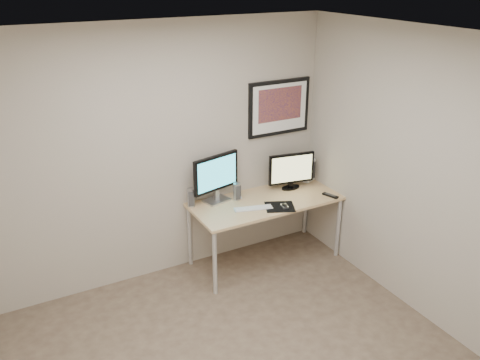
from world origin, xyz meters
The scene contains 13 objects.
room centered at (0.00, 0.45, 1.64)m, with size 3.60×3.60×3.60m.
desk centered at (1.00, 1.35, 0.66)m, with size 1.60×0.70×0.73m.
framed_art centered at (1.35, 1.68, 1.62)m, with size 0.75×0.04×0.60m.
monitor_large centered at (0.53, 1.58, 1.01)m, with size 0.56×0.24×0.51m.
monitor_tv centered at (1.41, 1.48, 0.95)m, with size 0.52×0.16×0.41m.
speaker_left centered at (0.25, 1.60, 0.83)m, with size 0.08×0.08×0.20m, color #ACACB0.
speaker_right centered at (0.74, 1.51, 0.82)m, with size 0.07×0.07×0.19m, color #ACACB0.
phone_dock centered at (0.77, 1.54, 0.80)m, with size 0.07×0.07×0.14m, color black.
keyboard centered at (0.78, 1.24, 0.74)m, with size 0.40×0.11×0.01m, color silver.
mousepad centered at (1.04, 1.14, 0.73)m, with size 0.30×0.26×0.00m, color black.
mouse centered at (1.08, 1.11, 0.75)m, with size 0.05×0.09×0.03m, color black.
remote centered at (1.67, 1.10, 0.74)m, with size 0.05×0.18×0.02m, color black.
fan_unit centered at (1.71, 1.59, 0.86)m, with size 0.17×0.12×0.25m, color silver.
Camera 1 is at (-1.57, -2.82, 3.03)m, focal length 38.00 mm.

